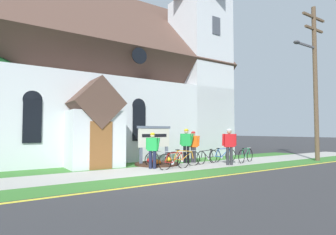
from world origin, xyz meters
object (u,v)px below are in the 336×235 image
(bicycle_black, at_px, (223,155))
(bicycle_silver, at_px, (207,157))
(roadside_conifer, at_px, (179,92))
(bicycle_red, at_px, (246,155))
(cyclist_in_red_jersey, at_px, (186,143))
(cyclist_in_white_jersey, at_px, (153,148))
(bicycle_white, at_px, (174,161))
(bicycle_orange, at_px, (162,159))
(church_sign, at_px, (154,139))
(cyclist_in_blue_jersey, at_px, (229,143))
(cyclist_in_green_jersey, at_px, (193,144))
(bicycle_blue, at_px, (184,158))
(utility_pole, at_px, (314,74))

(bicycle_black, height_order, bicycle_silver, bicycle_black)
(bicycle_silver, relative_size, roadside_conifer, 0.22)
(bicycle_red, xyz_separation_m, cyclist_in_red_jersey, (-2.81, 1.53, 0.69))
(cyclist_in_red_jersey, height_order, cyclist_in_white_jersey, cyclist_in_red_jersey)
(bicycle_red, bearing_deg, bicycle_white, 179.63)
(bicycle_white, bearing_deg, bicycle_black, 11.67)
(bicycle_orange, bearing_deg, bicycle_white, -93.11)
(bicycle_orange, distance_m, cyclist_in_white_jersey, 1.09)
(church_sign, height_order, cyclist_in_white_jersey, church_sign)
(bicycle_orange, height_order, cyclist_in_blue_jersey, cyclist_in_blue_jersey)
(church_sign, relative_size, roadside_conifer, 0.25)
(bicycle_orange, bearing_deg, church_sign, 84.53)
(church_sign, xyz_separation_m, bicycle_silver, (2.46, -1.23, -0.94))
(church_sign, xyz_separation_m, cyclist_in_red_jersey, (1.70, -0.45, -0.23))
(bicycle_white, bearing_deg, church_sign, 85.83)
(cyclist_in_green_jersey, bearing_deg, roadside_conifer, 59.57)
(church_sign, bearing_deg, roadside_conifer, 45.44)
(bicycle_orange, bearing_deg, bicycle_blue, -27.13)
(bicycle_red, xyz_separation_m, bicycle_silver, (-2.04, 0.75, -0.01))
(bicycle_orange, relative_size, cyclist_in_blue_jersey, 0.92)
(bicycle_silver, height_order, cyclist_in_blue_jersey, cyclist_in_blue_jersey)
(utility_pole, bearing_deg, bicycle_black, 152.92)
(bicycle_red, distance_m, utility_pole, 6.24)
(church_sign, xyz_separation_m, bicycle_blue, (0.84, -1.35, -0.92))
(cyclist_in_blue_jersey, relative_size, cyclist_in_white_jersey, 1.11)
(bicycle_black, distance_m, bicycle_orange, 3.72)
(cyclist_in_red_jersey, xyz_separation_m, cyclist_in_white_jersey, (-2.58, -0.90, -0.14))
(bicycle_black, distance_m, bicycle_silver, 1.16)
(bicycle_blue, relative_size, bicycle_red, 0.98)
(cyclist_in_blue_jersey, distance_m, cyclist_in_red_jersey, 2.23)
(bicycle_blue, height_order, bicycle_orange, bicycle_blue)
(bicycle_orange, bearing_deg, bicycle_silver, -7.99)
(cyclist_in_green_jersey, bearing_deg, bicycle_blue, -147.13)
(cyclist_in_green_jersey, bearing_deg, cyclist_in_red_jersey, 169.44)
(cyclist_in_blue_jersey, relative_size, roadside_conifer, 0.23)
(bicycle_black, distance_m, bicycle_blue, 2.79)
(bicycle_orange, xyz_separation_m, cyclist_in_green_jersey, (2.19, 0.35, 0.61))
(bicycle_red, bearing_deg, bicycle_blue, 170.12)
(cyclist_in_green_jersey, bearing_deg, utility_pole, -26.14)
(church_sign, height_order, cyclist_in_blue_jersey, church_sign)
(bicycle_red, xyz_separation_m, cyclist_in_white_jersey, (-5.40, 0.64, 0.56))
(bicycle_blue, height_order, roadside_conifer, roadside_conifer)
(bicycle_blue, xyz_separation_m, cyclist_in_blue_jersey, (2.11, -0.96, 0.69))
(bicycle_black, xyz_separation_m, utility_pole, (4.84, -2.47, 4.54))
(bicycle_black, relative_size, bicycle_silver, 1.03)
(cyclist_in_red_jersey, distance_m, cyclist_in_white_jersey, 2.74)
(church_sign, relative_size, utility_pole, 0.22)
(cyclist_in_blue_jersey, height_order, cyclist_in_red_jersey, cyclist_in_red_jersey)
(bicycle_red, height_order, cyclist_in_red_jersey, cyclist_in_red_jersey)
(bicycle_white, bearing_deg, cyclist_in_green_jersey, 32.41)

